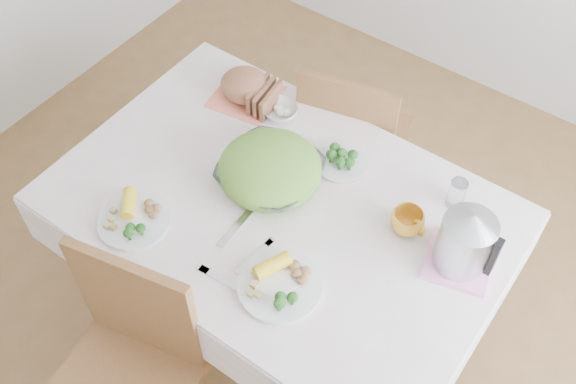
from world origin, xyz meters
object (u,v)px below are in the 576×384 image
Objects in this scene: dinner_plate_left at (134,221)px; electric_kettle at (466,241)px; yellow_mug at (407,222)px; chair_far at (356,134)px; salad_bowl at (270,174)px; dinner_plate_right at (280,286)px; dining_table at (281,266)px.

electric_kettle is at bearing 27.25° from dinner_plate_left.
yellow_mug is at bearing 34.03° from dinner_plate_left.
chair_far is 0.70m from salad_bowl.
electric_kettle is (0.93, 0.48, 0.11)m from dinner_plate_left.
chair_far is 1.02m from dinner_plate_right.
electric_kettle is (0.68, -0.53, 0.42)m from chair_far.
salad_bowl is 0.48m from dinner_plate_left.
chair_far reaches higher than dinner_plate_left.
dinner_plate_right is at bearing -115.82° from yellow_mug.
dinner_plate_right is at bearing 8.38° from dinner_plate_left.
chair_far is 0.96m from electric_kettle.
chair_far reaches higher than yellow_mug.
yellow_mug is at bearing 64.18° from dinner_plate_right.
dining_table is at bearing -145.45° from electric_kettle.
electric_kettle is at bearing 128.43° from chair_far.
yellow_mug is (0.73, 0.49, 0.03)m from dinner_plate_left.
dinner_plate_left is 0.92× the size of dinner_plate_right.
salad_bowl is at bearing 144.31° from dining_table.
electric_kettle is (0.67, 0.08, 0.08)m from salad_bowl.
chair_far is 3.49× the size of dinner_plate_right.
dinner_plate_right is at bearing 93.41° from chair_far.
dining_table is 13.04× the size of yellow_mug.
dining_table is 5.38× the size of dinner_plate_right.
chair_far is (-0.09, 0.67, 0.09)m from dining_table.
dinner_plate_right is 2.42× the size of yellow_mug.
electric_kettle is (0.40, 0.40, 0.11)m from dinner_plate_right.
electric_kettle reaches higher than yellow_mug.
chair_far reaches higher than dinner_plate_right.
dining_table is 0.68m from chair_far.
chair_far is 8.45× the size of yellow_mug.
dinner_plate_left is at bearing 62.74° from chair_far.
chair_far is at bearing 98.02° from dining_table.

